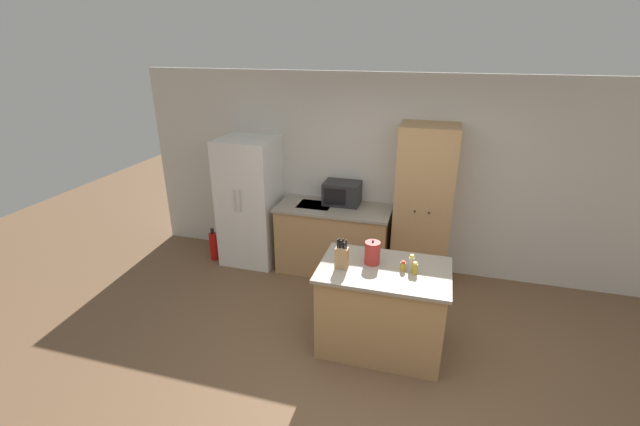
% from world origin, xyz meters
% --- Properties ---
extents(ground_plane, '(14.00, 14.00, 0.00)m').
position_xyz_m(ground_plane, '(0.00, 0.00, 0.00)').
color(ground_plane, brown).
extents(wall_back, '(7.20, 0.06, 2.60)m').
position_xyz_m(wall_back, '(0.00, 2.33, 1.30)').
color(wall_back, beige).
rests_on(wall_back, ground_plane).
extents(refrigerator, '(0.74, 0.72, 1.76)m').
position_xyz_m(refrigerator, '(-2.01, 1.95, 0.88)').
color(refrigerator, white).
rests_on(refrigerator, ground_plane).
extents(back_counter, '(1.50, 0.71, 0.92)m').
position_xyz_m(back_counter, '(-0.81, 1.97, 0.46)').
color(back_counter, tan).
rests_on(back_counter, ground_plane).
extents(pantry_cabinet, '(0.69, 0.59, 2.05)m').
position_xyz_m(pantry_cabinet, '(0.32, 2.02, 1.02)').
color(pantry_cabinet, tan).
rests_on(pantry_cabinet, ground_plane).
extents(kitchen_island, '(1.26, 0.83, 0.91)m').
position_xyz_m(kitchen_island, '(0.05, 0.53, 0.46)').
color(kitchen_island, tan).
rests_on(kitchen_island, ground_plane).
extents(microwave, '(0.48, 0.35, 0.30)m').
position_xyz_m(microwave, '(-0.74, 2.11, 1.07)').
color(microwave, '#232326').
rests_on(microwave, back_counter).
extents(knife_block, '(0.12, 0.09, 0.31)m').
position_xyz_m(knife_block, '(-0.35, 0.43, 1.02)').
color(knife_block, tan).
rests_on(knife_block, kitchen_island).
extents(spice_bottle_tall_dark, '(0.05, 0.05, 0.12)m').
position_xyz_m(spice_bottle_tall_dark, '(0.34, 0.51, 0.97)').
color(spice_bottle_tall_dark, gold).
rests_on(spice_bottle_tall_dark, kitchen_island).
extents(spice_bottle_short_red, '(0.05, 0.05, 0.10)m').
position_xyz_m(spice_bottle_short_red, '(0.22, 0.54, 0.96)').
color(spice_bottle_short_red, gold).
rests_on(spice_bottle_short_red, kitchen_island).
extents(spice_bottle_amber_oil, '(0.05, 0.05, 0.17)m').
position_xyz_m(spice_bottle_amber_oil, '(0.30, 0.56, 0.99)').
color(spice_bottle_amber_oil, beige).
rests_on(spice_bottle_amber_oil, kitchen_island).
extents(kettle, '(0.15, 0.15, 0.25)m').
position_xyz_m(kettle, '(-0.08, 0.61, 1.02)').
color(kettle, '#B72D28').
rests_on(kettle, kitchen_island).
extents(fire_extinguisher, '(0.11, 0.11, 0.48)m').
position_xyz_m(fire_extinguisher, '(-2.54, 1.76, 0.21)').
color(fire_extinguisher, red).
rests_on(fire_extinguisher, ground_plane).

